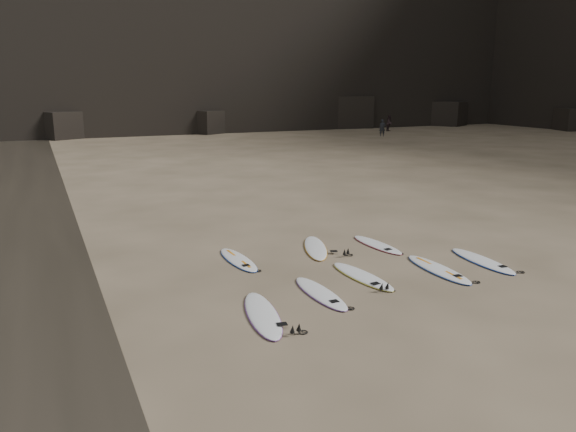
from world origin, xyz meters
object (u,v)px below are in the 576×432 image
object	(u,v)px
surfboard_4	(482,260)
surfboard_7	(377,244)
surfboard_1	(320,293)
person_b	(390,123)
surfboard_2	(362,276)
surfboard_3	(438,269)
surfboard_0	(263,314)
person_a	(382,128)
surfboard_6	(315,247)
surfboard_5	(238,259)

from	to	relation	value
surfboard_4	surfboard_7	xyz separation A→B (m)	(-1.81, 2.61, -0.00)
surfboard_1	person_b	bearing A→B (deg)	54.12
surfboard_2	surfboard_3	size ratio (longest dim) A/B	0.95
surfboard_0	person_b	bearing A→B (deg)	63.61
surfboard_4	surfboard_7	distance (m)	3.18
surfboard_2	surfboard_4	distance (m)	3.80
surfboard_2	surfboard_7	world-z (taller)	surfboard_2
surfboard_7	person_a	world-z (taller)	person_a
surfboard_6	person_a	distance (m)	39.15
surfboard_1	surfboard_3	size ratio (longest dim) A/B	0.92
person_b	surfboard_1	bearing A→B (deg)	-157.46
surfboard_3	surfboard_6	bearing A→B (deg)	125.81
surfboard_0	surfboard_1	size ratio (longest dim) A/B	1.10
surfboard_1	surfboard_4	size ratio (longest dim) A/B	0.94
surfboard_7	surfboard_3	bearing A→B (deg)	-89.30
surfboard_2	surfboard_7	xyz separation A→B (m)	(1.98, 2.35, -0.00)
surfboard_7	surfboard_4	bearing A→B (deg)	-58.60
surfboard_4	surfboard_6	bearing A→B (deg)	143.91
surfboard_5	surfboard_2	bearing A→B (deg)	-48.80
surfboard_1	surfboard_6	xyz separation A→B (m)	(1.63, 3.46, 0.00)
surfboard_0	surfboard_3	bearing A→B (deg)	20.22
surfboard_1	surfboard_7	distance (m)	4.62
surfboard_1	person_b	distance (m)	49.42
surfboard_0	person_b	world-z (taller)	person_b
person_a	surfboard_1	bearing A→B (deg)	-96.32
surfboard_1	surfboard_4	xyz separation A→B (m)	(5.34, 0.36, 0.00)
surfboard_1	surfboard_4	distance (m)	5.35
person_a	surfboard_2	bearing A→B (deg)	-95.08
surfboard_6	person_b	bearing A→B (deg)	73.91
surfboard_7	surfboard_0	bearing A→B (deg)	-148.86
surfboard_2	surfboard_4	size ratio (longest dim) A/B	0.97
surfboard_0	surfboard_6	size ratio (longest dim) A/B	1.02
surfboard_0	surfboard_3	xyz separation A→B (m)	(5.46, 0.90, -0.00)
surfboard_3	surfboard_7	bearing A→B (deg)	96.46
surfboard_2	surfboard_7	bearing A→B (deg)	45.66
surfboard_0	surfboard_3	distance (m)	5.53
surfboard_6	surfboard_5	bearing A→B (deg)	-155.36
person_a	person_b	distance (m)	6.53
surfboard_7	person_b	xyz separation A→B (m)	(25.55, 36.97, 0.81)
surfboard_3	surfboard_4	size ratio (longest dim) A/B	1.02
surfboard_4	surfboard_2	bearing A→B (deg)	179.71
surfboard_0	surfboard_5	bearing A→B (deg)	89.10
surfboard_7	person_b	world-z (taller)	person_b
surfboard_3	person_a	size ratio (longest dim) A/B	1.62
surfboard_1	surfboard_5	world-z (taller)	same
surfboard_5	person_b	bearing A→B (deg)	49.00
surfboard_5	person_a	world-z (taller)	person_a
surfboard_5	surfboard_7	distance (m)	4.47
surfboard_7	surfboard_2	bearing A→B (deg)	-133.39
surfboard_4	surfboard_5	world-z (taller)	surfboard_4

